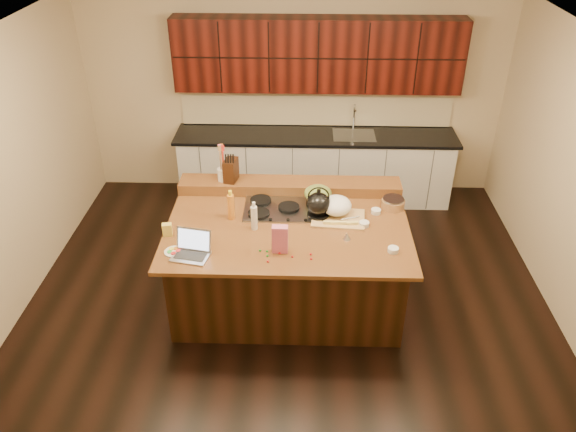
{
  "coord_description": "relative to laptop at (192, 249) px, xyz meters",
  "views": [
    {
      "loc": [
        0.15,
        -4.65,
        3.94
      ],
      "look_at": [
        0.0,
        0.05,
        1.0
      ],
      "focal_mm": 35.0,
      "sensor_mm": 36.0,
      "label": 1
    }
  ],
  "objects": [
    {
      "name": "island",
      "position": [
        0.86,
        0.51,
        -0.52
      ],
      "size": [
        2.4,
        1.6,
        0.92
      ],
      "color": "black",
      "rests_on": "ground"
    },
    {
      "name": "gumdrop_5",
      "position": [
        0.73,
        0.1,
        -0.05
      ],
      "size": [
        0.02,
        0.02,
        0.02
      ],
      "primitive_type": "ellipsoid",
      "color": "#198C26",
      "rests_on": "island"
    },
    {
      "name": "pink_bag",
      "position": [
        0.8,
        0.07,
        0.07
      ],
      "size": [
        0.15,
        0.08,
        0.27
      ],
      "primitive_type": "cube",
      "rotation": [
        0.0,
        0.0,
        -0.02
      ],
      "color": "#C45C7C",
      "rests_on": "island"
    },
    {
      "name": "kitchen_timer",
      "position": [
        1.43,
        0.29,
        -0.03
      ],
      "size": [
        0.08,
        0.08,
        0.07
      ],
      "primitive_type": "cone",
      "rotation": [
        0.0,
        0.0,
        -0.04
      ],
      "color": "silver",
      "rests_on": "island"
    },
    {
      "name": "room",
      "position": [
        0.86,
        0.51,
        0.37
      ],
      "size": [
        5.52,
        5.02,
        2.72
      ],
      "color": "black",
      "rests_on": "ground"
    },
    {
      "name": "ramekin_a",
      "position": [
        1.84,
        0.09,
        -0.04
      ],
      "size": [
        0.11,
        0.11,
        0.04
      ],
      "primitive_type": "cylinder",
      "rotation": [
        0.0,
        0.0,
        0.16
      ],
      "color": "white",
      "rests_on": "island"
    },
    {
      "name": "ramekin_b",
      "position": [
        1.75,
        0.77,
        -0.04
      ],
      "size": [
        0.13,
        0.13,
        0.04
      ],
      "primitive_type": "cylinder",
      "rotation": [
        0.0,
        0.0,
        -0.3
      ],
      "color": "white",
      "rests_on": "island"
    },
    {
      "name": "candy_plate",
      "position": [
        -0.18,
        0.02,
        -0.06
      ],
      "size": [
        0.23,
        0.23,
        0.01
      ],
      "primitive_type": "cylinder",
      "rotation": [
        0.0,
        0.0,
        -0.36
      ],
      "color": "white",
      "rests_on": "island"
    },
    {
      "name": "cooktop",
      "position": [
        0.86,
        0.81,
        -0.05
      ],
      "size": [
        0.92,
        0.52,
        0.05
      ],
      "color": "gray",
      "rests_on": "island"
    },
    {
      "name": "gumdrop_4",
      "position": [
        0.92,
        -0.02,
        -0.05
      ],
      "size": [
        0.02,
        0.02,
        0.02
      ],
      "primitive_type": "ellipsoid",
      "color": "red",
      "rests_on": "island"
    },
    {
      "name": "wooden_tray",
      "position": [
        1.35,
        0.69,
        0.03
      ],
      "size": [
        0.55,
        0.44,
        0.21
      ],
      "rotation": [
        0.0,
        0.0,
        -0.09
      ],
      "color": "tan",
      "rests_on": "island"
    },
    {
      "name": "oil_bottle",
      "position": [
        0.29,
        0.62,
        0.07
      ],
      "size": [
        0.07,
        0.07,
        0.27
      ],
      "primitive_type": "cylinder",
      "rotation": [
        0.0,
        0.0,
        0.04
      ],
      "color": "orange",
      "rests_on": "island"
    },
    {
      "name": "gumdrop_3",
      "position": [
        0.68,
        0.05,
        -0.05
      ],
      "size": [
        0.02,
        0.02,
        0.02
      ],
      "primitive_type": "ellipsoid",
      "color": "#198C26",
      "rests_on": "island"
    },
    {
      "name": "gumdrop_6",
      "position": [
        0.8,
        0.02,
        -0.05
      ],
      "size": [
        0.02,
        0.02,
        0.02
      ],
      "primitive_type": "ellipsoid",
      "color": "red",
      "rests_on": "island"
    },
    {
      "name": "back_ledge",
      "position": [
        0.86,
        1.21,
        -0.0
      ],
      "size": [
        2.4,
        0.3,
        0.12
      ],
      "primitive_type": "cube",
      "color": "black",
      "rests_on": "island"
    },
    {
      "name": "gumdrop_1",
      "position": [
        0.62,
        0.06,
        -0.05
      ],
      "size": [
        0.02,
        0.02,
        0.02
      ],
      "primitive_type": "ellipsoid",
      "color": "#198C26",
      "rests_on": "island"
    },
    {
      "name": "gumdrop_0",
      "position": [
        0.7,
        -0.1,
        -0.05
      ],
      "size": [
        0.02,
        0.02,
        0.02
      ],
      "primitive_type": "ellipsoid",
      "color": "red",
      "rests_on": "island"
    },
    {
      "name": "green_bowl",
      "position": [
        1.16,
        0.94,
        0.06
      ],
      "size": [
        0.38,
        0.38,
        0.16
      ],
      "primitive_type": "ellipsoid",
      "rotation": [
        0.0,
        0.0,
        -0.41
      ],
      "color": "olive",
      "rests_on": "cooktop"
    },
    {
      "name": "ramekin_c",
      "position": [
        1.61,
        0.53,
        -0.04
      ],
      "size": [
        0.11,
        0.11,
        0.04
      ],
      "primitive_type": "cylinder",
      "rotation": [
        0.0,
        0.0,
        -0.15
      ],
      "color": "white",
      "rests_on": "island"
    },
    {
      "name": "knife_block",
      "position": [
        0.22,
        1.21,
        0.18
      ],
      "size": [
        0.16,
        0.22,
        0.25
      ],
      "primitive_type": "cube",
      "rotation": [
        0.0,
        0.0,
        -0.19
      ],
      "color": "black",
      "rests_on": "back_ledge"
    },
    {
      "name": "strainer_bowl",
      "position": [
        1.94,
        0.88,
        -0.02
      ],
      "size": [
        0.29,
        0.29,
        0.09
      ],
      "primitive_type": "cylinder",
      "rotation": [
        0.0,
        0.0,
        -0.24
      ],
      "color": "#996B3F",
      "rests_on": "island"
    },
    {
      "name": "laptop",
      "position": [
        0.0,
        0.0,
        0.0
      ],
      "size": [
        0.37,
        0.32,
        0.23
      ],
      "rotation": [
        0.0,
        0.0,
        -0.19
      ],
      "color": "#B7B7BC",
      "rests_on": "island"
    },
    {
      "name": "gumdrop_7",
      "position": [
        0.69,
        -0.02,
        -0.05
      ],
      "size": [
        0.02,
        0.02,
        0.02
      ],
      "primitive_type": "ellipsoid",
      "color": "#198C26",
      "rests_on": "island"
    },
    {
      "name": "package_box",
      "position": [
        -0.29,
        0.3,
        0.0
      ],
      "size": [
        0.1,
        0.08,
        0.13
      ],
      "primitive_type": "cube",
      "rotation": [
        0.0,
        0.0,
        0.18
      ],
      "color": "#E1CB4F",
      "rests_on": "island"
    },
    {
      "name": "vinegar_bottle",
      "position": [
        0.53,
        0.44,
        0.06
      ],
      "size": [
        0.08,
        0.08,
        0.25
      ],
      "primitive_type": "cylinder",
      "rotation": [
        0.0,
        0.0,
        0.29
      ],
      "color": "silver",
      "rests_on": "island"
    },
    {
      "name": "gumdrop_2",
      "position": [
        1.09,
        -0.05,
        -0.05
      ],
      "size": [
        0.02,
        0.02,
        0.02
      ],
      "primitive_type": "ellipsoid",
      "color": "red",
      "rests_on": "island"
    },
    {
      "name": "gumdrop_8",
      "position": [
        1.08,
        0.02,
        -0.05
      ],
      "size": [
        0.02,
        0.02,
        0.02
      ],
      "primitive_type": "ellipsoid",
      "color": "red",
      "rests_on": "island"
    },
    {
      "name": "back_counter",
      "position": [
        1.16,
        2.73,
        0.0
      ],
      "size": [
        3.7,
        0.66,
        2.4
      ],
      "color": "silver",
      "rests_on": "ground"
    },
    {
      "name": "kettle",
      "position": [
        1.16,
        0.68,
        0.1
      ],
      "size": [
        0.31,
        0.31,
        0.22
      ],
      "primitive_type": "ellipsoid",
      "rotation": [
        0.0,
        0.0,
        0.3
      ],
      "color": "black",
      "rests_on": "cooktop"
    },
    {
      "name": "utensil_crock",
      "position": [
        0.14,
        1.21,
        0.13
      ],
      "size": [
        0.15,
        0.15,
        0.14
      ],
      "primitive_type": "cylinder",
      "rotation": [
        0.0,
        0.0,
        0.34
      ],
      "color": "white",
      "rests_on": "back_ledge"
    }
  ]
}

